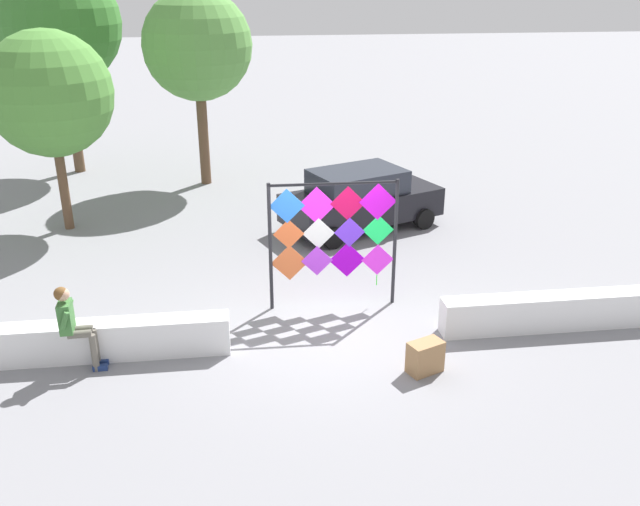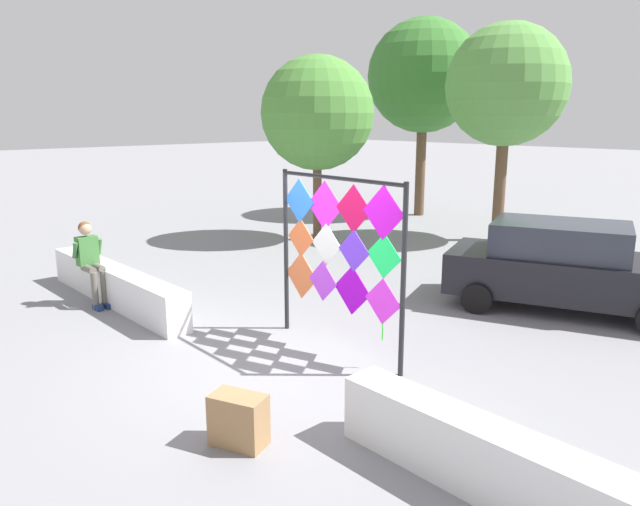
# 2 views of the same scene
# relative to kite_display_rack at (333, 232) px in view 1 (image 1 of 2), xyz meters

# --- Properties ---
(ground) EXTENTS (120.00, 120.00, 0.00)m
(ground) POSITION_rel_kite_display_rack_xyz_m (-0.12, -1.00, -1.55)
(ground) COLOR gray
(plaza_ledge_left) EXTENTS (4.61, 0.44, 0.67)m
(plaza_ledge_left) POSITION_rel_kite_display_rack_xyz_m (-4.33, -1.43, -1.22)
(plaza_ledge_left) COLOR white
(plaza_ledge_left) RESTS_ON ground
(plaza_ledge_right) EXTENTS (4.61, 0.44, 0.67)m
(plaza_ledge_right) POSITION_rel_kite_display_rack_xyz_m (4.10, -1.43, -1.22)
(plaza_ledge_right) COLOR white
(plaza_ledge_right) RESTS_ON ground
(kite_display_rack) EXTENTS (2.47, 0.12, 2.55)m
(kite_display_rack) POSITION_rel_kite_display_rack_xyz_m (0.00, 0.00, 0.00)
(kite_display_rack) COLOR #232328
(kite_display_rack) RESTS_ON ground
(seated_vendor) EXTENTS (0.69, 0.53, 1.52)m
(seated_vendor) POSITION_rel_kite_display_rack_xyz_m (-4.50, -1.77, -0.66)
(seated_vendor) COLOR #666056
(seated_vendor) RESTS_ON ground
(parked_car) EXTENTS (4.33, 3.08, 1.54)m
(parked_car) POSITION_rel_kite_display_rack_xyz_m (1.33, 4.23, -0.77)
(parked_car) COLOR black
(parked_car) RESTS_ON ground
(cardboard_box_large) EXTENTS (0.65, 0.53, 0.55)m
(cardboard_box_large) POSITION_rel_kite_display_rack_xyz_m (1.16, -2.57, -1.28)
(cardboard_box_large) COLOR #9E754C
(cardboard_box_large) RESTS_ON ground
(tree_palm_like) EXTENTS (3.01, 3.01, 4.92)m
(tree_palm_like) POSITION_rel_kite_display_rack_xyz_m (-6.04, 5.21, 1.90)
(tree_palm_like) COLOR brown
(tree_palm_like) RESTS_ON ground
(tree_broadleaf) EXTENTS (3.17, 3.28, 5.72)m
(tree_broadleaf) POSITION_rel_kite_display_rack_xyz_m (-2.64, 8.92, 2.56)
(tree_broadleaf) COLOR brown
(tree_broadleaf) RESTS_ON ground
(tree_far_right) EXTENTS (3.70, 3.70, 6.49)m
(tree_far_right) POSITION_rel_kite_display_rack_xyz_m (-6.79, 10.77, 3.07)
(tree_far_right) COLOR brown
(tree_far_right) RESTS_ON ground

